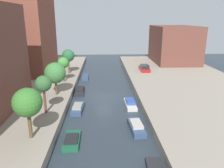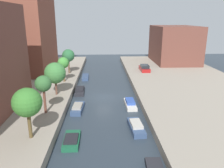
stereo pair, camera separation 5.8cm
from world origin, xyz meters
The scene contains 17 objects.
ground_plane centered at (0.00, 0.00, 0.00)m, with size 84.00×84.00×0.00m, color #28333D.
quay_left centered at (-15.00, 0.00, 0.50)m, with size 20.00×64.00×1.00m, color gray.
quay_right centered at (15.00, 0.00, 0.50)m, with size 20.00×64.00×1.00m, color gray.
apartment_tower_far centered at (-16.00, 14.27, 10.44)m, with size 10.00×13.97×18.89m, color brown.
low_block_right centered at (18.00, 23.23, 5.51)m, with size 10.00×14.15×9.02m, color brown.
street_tree_0 centered at (-7.08, -13.61, 4.54)m, with size 2.70×2.70×4.92m.
street_tree_1 centered at (-7.08, -7.87, 4.56)m, with size 1.92×1.92×4.60m.
street_tree_2 centered at (-7.08, -1.22, 4.26)m, with size 3.08×3.08×4.82m.
street_tree_3 centered at (-7.08, 5.82, 4.32)m, with size 1.98×1.98×4.37m.
street_tree_4 centered at (-7.08, 11.97, 4.61)m, with size 2.52×2.52×4.92m.
parked_car centered at (8.81, 13.52, 1.55)m, with size 1.82×4.51×1.31m.
moored_boat_left_1 centered at (-3.35, -13.08, 0.30)m, with size 1.59×3.50×0.69m.
moored_boat_left_2 centered at (-3.57, -5.04, 0.37)m, with size 1.58×4.11×0.87m.
moored_boat_left_3 centered at (-4.03, 2.39, 0.35)m, with size 1.62×4.49×0.84m.
moored_boat_left_4 centered at (-3.74, 11.44, 0.26)m, with size 1.43×4.39×0.52m.
moored_boat_right_1 centered at (3.45, -10.69, 0.37)m, with size 1.65×4.15×0.87m.
moored_boat_right_2 centered at (3.64, -3.70, 0.34)m, with size 1.46×4.25×0.84m.
Camera 1 is at (-0.23, -32.68, 11.93)m, focal length 35.53 mm.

